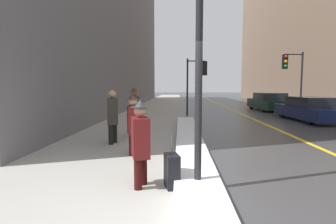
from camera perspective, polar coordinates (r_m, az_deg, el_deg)
The scene contains 15 objects.
ground_plane at distance 3.87m, azimuth 3.60°, elevation -21.65°, with size 160.00×160.00×0.00m, color #38383A.
sidewalk_slab at distance 18.63m, azimuth -3.45°, elevation 0.06°, with size 4.00×80.00×0.01m.
road_centre_stripe at distance 18.97m, azimuth 14.88°, elevation -0.03°, with size 0.16×80.00×0.00m.
snow_bank_curb at distance 8.38m, azimuth 4.63°, elevation -6.00°, with size 0.80×10.75×0.20m.
building_facade_left at distance 25.30m, azimuth -14.39°, elevation 20.23°, with size 6.00×36.00×16.54m.
lamp_post at distance 4.59m, azimuth 6.90°, elevation 23.12°, with size 0.28×0.28×5.33m.
traffic_light_near at distance 16.94m, azimuth 6.58°, elevation 8.13°, with size 1.31×0.42×3.55m.
traffic_light_far at distance 18.26m, azimuth 25.31°, elevation 8.36°, with size 1.31×0.35×3.93m.
pedestrian_in_fedora at distance 4.59m, azimuth -6.03°, elevation -6.09°, with size 0.40×0.53×1.55m.
pedestrian_trailing at distance 6.81m, azimuth -7.56°, elevation -2.17°, with size 0.40×0.54×1.58m.
pedestrian_with_shoulder_bag at distance 8.26m, azimuth -11.99°, elevation -0.49°, with size 0.45×0.78×1.67m.
pedestrian_in_glasses at distance 9.44m, azimuth -7.31°, elevation 0.60°, with size 0.45×0.61×1.77m.
parked_car_navy at distance 15.64m, azimuth 28.61°, elevation 0.50°, with size 2.05×4.89×1.25m.
parked_car_dark_green at distance 21.26m, azimuth 21.11°, elevation 2.03°, with size 2.15×4.55×1.32m.
rolling_suitcase at distance 4.67m, azimuth 0.85°, elevation -12.77°, with size 0.31×0.41×0.95m.
Camera 1 is at (-0.08, -3.45, 1.77)m, focal length 28.00 mm.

